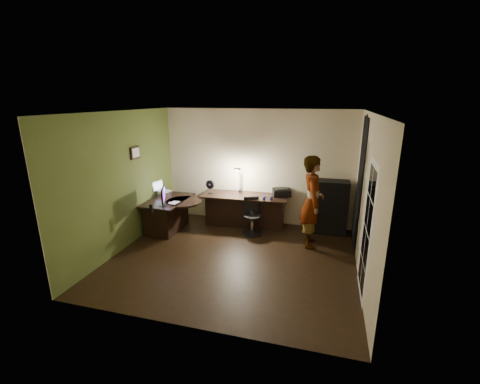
% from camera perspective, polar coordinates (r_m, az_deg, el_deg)
% --- Properties ---
extents(floor, '(4.50, 4.00, 0.01)m').
position_cam_1_polar(floor, '(6.24, -1.25, -11.66)').
color(floor, black).
rests_on(floor, ground).
extents(ceiling, '(4.50, 4.00, 0.01)m').
position_cam_1_polar(ceiling, '(5.51, -1.43, 14.07)').
color(ceiling, silver).
rests_on(ceiling, floor).
extents(wall_back, '(4.50, 0.01, 2.70)m').
position_cam_1_polar(wall_back, '(7.61, 3.00, 4.40)').
color(wall_back, beige).
rests_on(wall_back, floor).
extents(wall_front, '(4.50, 0.01, 2.70)m').
position_cam_1_polar(wall_front, '(3.96, -9.75, -7.33)').
color(wall_front, beige).
rests_on(wall_front, floor).
extents(wall_left, '(0.01, 4.00, 2.70)m').
position_cam_1_polar(wall_left, '(6.71, -20.12, 1.77)').
color(wall_left, beige).
rests_on(wall_left, floor).
extents(wall_right, '(0.01, 4.00, 2.70)m').
position_cam_1_polar(wall_right, '(5.54, 21.60, -1.33)').
color(wall_right, beige).
rests_on(wall_right, floor).
extents(green_wall_overlay, '(0.00, 4.00, 2.70)m').
position_cam_1_polar(green_wall_overlay, '(6.70, -20.01, 1.77)').
color(green_wall_overlay, '#475723').
rests_on(green_wall_overlay, floor).
extents(arched_doorway, '(0.01, 0.90, 2.60)m').
position_cam_1_polar(arched_doorway, '(6.66, 20.50, 1.18)').
color(arched_doorway, black).
rests_on(arched_doorway, floor).
extents(french_door, '(0.02, 0.92, 2.10)m').
position_cam_1_polar(french_door, '(5.12, 21.62, -6.33)').
color(french_door, white).
rests_on(french_door, floor).
extents(framed_picture, '(0.04, 0.30, 0.25)m').
position_cam_1_polar(framed_picture, '(6.96, -18.17, 6.66)').
color(framed_picture, black).
rests_on(framed_picture, wall_left).
extents(desk_left, '(0.80, 1.28, 0.73)m').
position_cam_1_polar(desk_left, '(7.50, -12.53, -3.98)').
color(desk_left, black).
rests_on(desk_left, floor).
extents(desk_right, '(2.05, 0.81, 0.75)m').
position_cam_1_polar(desk_right, '(7.57, 0.77, -3.30)').
color(desk_right, black).
rests_on(desk_right, floor).
extents(cabinet, '(0.81, 0.42, 1.21)m').
position_cam_1_polar(cabinet, '(7.40, 15.52, -2.56)').
color(cabinet, black).
rests_on(cabinet, floor).
extents(laptop_stand, '(0.26, 0.22, 0.11)m').
position_cam_1_polar(laptop_stand, '(7.72, -13.31, -0.24)').
color(laptop_stand, silver).
rests_on(laptop_stand, desk_left).
extents(laptop, '(0.41, 0.40, 0.23)m').
position_cam_1_polar(laptop, '(7.67, -13.39, 0.97)').
color(laptop, silver).
rests_on(laptop, laptop_stand).
extents(monitor, '(0.25, 0.44, 0.29)m').
position_cam_1_polar(monitor, '(6.95, -13.59, -1.30)').
color(monitor, black).
rests_on(monitor, desk_left).
extents(mouse, '(0.08, 0.09, 0.03)m').
position_cam_1_polar(mouse, '(7.14, -12.38, -1.85)').
color(mouse, silver).
rests_on(mouse, desk_left).
extents(phone, '(0.10, 0.14, 0.01)m').
position_cam_1_polar(phone, '(7.36, -7.74, -1.16)').
color(phone, black).
rests_on(phone, desk_left).
extents(pen, '(0.09, 0.11, 0.01)m').
position_cam_1_polar(pen, '(7.06, -14.21, -2.26)').
color(pen, black).
rests_on(pen, desk_left).
extents(speaker, '(0.09, 0.09, 0.17)m').
position_cam_1_polar(speaker, '(6.63, -15.53, -2.85)').
color(speaker, black).
rests_on(speaker, desk_left).
extents(notepad, '(0.19, 0.25, 0.01)m').
position_cam_1_polar(notepad, '(7.13, -11.59, -1.90)').
color(notepad, silver).
rests_on(notepad, desk_left).
extents(desk_fan, '(0.22, 0.15, 0.32)m').
position_cam_1_polar(desk_fan, '(7.59, -5.28, 0.95)').
color(desk_fan, black).
rests_on(desk_fan, desk_right).
extents(headphones, '(0.23, 0.16, 0.10)m').
position_cam_1_polar(headphones, '(7.11, 4.98, -1.04)').
color(headphones, '#352C9B').
rests_on(headphones, desk_right).
extents(printer, '(0.47, 0.42, 0.18)m').
position_cam_1_polar(printer, '(7.44, 7.40, -0.01)').
color(printer, black).
rests_on(printer, desk_right).
extents(desk_lamp, '(0.22, 0.33, 0.68)m').
position_cam_1_polar(desk_lamp, '(7.59, 0.02, 2.42)').
color(desk_lamp, black).
rests_on(desk_lamp, desk_right).
extents(office_chair, '(0.59, 0.59, 0.82)m').
position_cam_1_polar(office_chair, '(7.09, 2.18, -4.43)').
color(office_chair, black).
rests_on(office_chair, floor).
extents(person, '(0.54, 0.72, 1.87)m').
position_cam_1_polar(person, '(6.56, 12.69, -1.71)').
color(person, '#D8A88C').
rests_on(person, floor).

